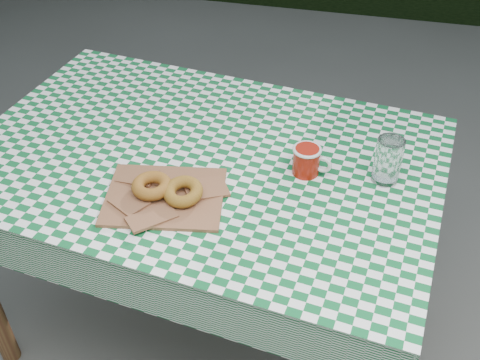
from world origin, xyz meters
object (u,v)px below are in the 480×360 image
table (206,250)px  drinking_glass (388,160)px  coffee_mug (306,161)px  paper_bag (165,196)px

table → drinking_glass: 0.67m
table → drinking_glass: bearing=8.3°
coffee_mug → paper_bag: bearing=-142.4°
table → paper_bag: paper_bag is taller
paper_bag → drinking_glass: drinking_glass is taller
coffee_mug → table: bearing=-173.5°
paper_bag → coffee_mug: size_ratio=2.08×
coffee_mug → drinking_glass: (0.21, 0.02, 0.02)m
table → drinking_glass: size_ratio=10.17×
paper_bag → coffee_mug: 0.38m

